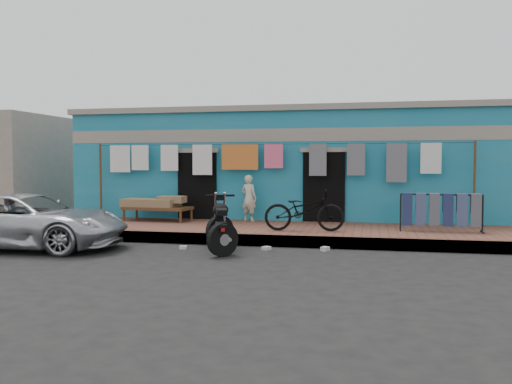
# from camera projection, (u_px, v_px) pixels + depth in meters

# --- Properties ---
(ground) EXTENTS (80.00, 80.00, 0.00)m
(ground) POSITION_uv_depth(u_px,v_px,m) (234.00, 258.00, 10.23)
(ground) COLOR black
(ground) RESTS_ON ground
(sidewalk) EXTENTS (28.00, 3.00, 0.25)m
(sidewalk) POSITION_uv_depth(u_px,v_px,m) (265.00, 232.00, 13.16)
(sidewalk) COLOR brown
(sidewalk) RESTS_ON ground
(curb) EXTENTS (28.00, 0.10, 0.25)m
(curb) POSITION_uv_depth(u_px,v_px,m) (252.00, 240.00, 11.74)
(curb) COLOR gray
(curb) RESTS_ON ground
(building) EXTENTS (12.20, 5.20, 3.36)m
(building) POSITION_uv_depth(u_px,v_px,m) (289.00, 167.00, 16.97)
(building) COLOR teal
(building) RESTS_ON ground
(clothesline) EXTENTS (10.06, 0.06, 2.10)m
(clothesline) POSITION_uv_depth(u_px,v_px,m) (262.00, 162.00, 14.35)
(clothesline) COLOR brown
(clothesline) RESTS_ON sidewalk
(car) EXTENTS (4.41, 2.29, 1.20)m
(car) POSITION_uv_depth(u_px,v_px,m) (26.00, 220.00, 11.34)
(car) COLOR silver
(car) RESTS_ON ground
(seated_person) EXTENTS (0.52, 0.43, 1.23)m
(seated_person) POSITION_uv_depth(u_px,v_px,m) (249.00, 198.00, 14.43)
(seated_person) COLOR beige
(seated_person) RESTS_ON sidewalk
(bicycle) EXTENTS (1.86, 0.81, 1.17)m
(bicycle) POSITION_uv_depth(u_px,v_px,m) (304.00, 205.00, 12.33)
(bicycle) COLOR black
(bicycle) RESTS_ON sidewalk
(motorcycle) EXTENTS (1.65, 2.11, 1.13)m
(motorcycle) POSITION_uv_depth(u_px,v_px,m) (221.00, 223.00, 11.06)
(motorcycle) COLOR black
(motorcycle) RESTS_ON ground
(charpoy) EXTENTS (2.05, 1.24, 0.64)m
(charpoy) POSITION_uv_depth(u_px,v_px,m) (158.00, 209.00, 14.58)
(charpoy) COLOR brown
(charpoy) RESTS_ON sidewalk
(jeans_rack) EXTENTS (1.89, 0.54, 0.89)m
(jeans_rack) POSITION_uv_depth(u_px,v_px,m) (441.00, 212.00, 12.25)
(jeans_rack) COLOR black
(jeans_rack) RESTS_ON sidewalk
(litter_a) EXTENTS (0.17, 0.15, 0.07)m
(litter_a) POSITION_uv_depth(u_px,v_px,m) (183.00, 248.00, 11.29)
(litter_a) COLOR silver
(litter_a) RESTS_ON ground
(litter_b) EXTENTS (0.19, 0.21, 0.09)m
(litter_b) POSITION_uv_depth(u_px,v_px,m) (325.00, 249.00, 11.06)
(litter_b) COLOR silver
(litter_b) RESTS_ON ground
(litter_c) EXTENTS (0.21, 0.22, 0.07)m
(litter_c) POSITION_uv_depth(u_px,v_px,m) (266.00, 248.00, 11.19)
(litter_c) COLOR silver
(litter_c) RESTS_ON ground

